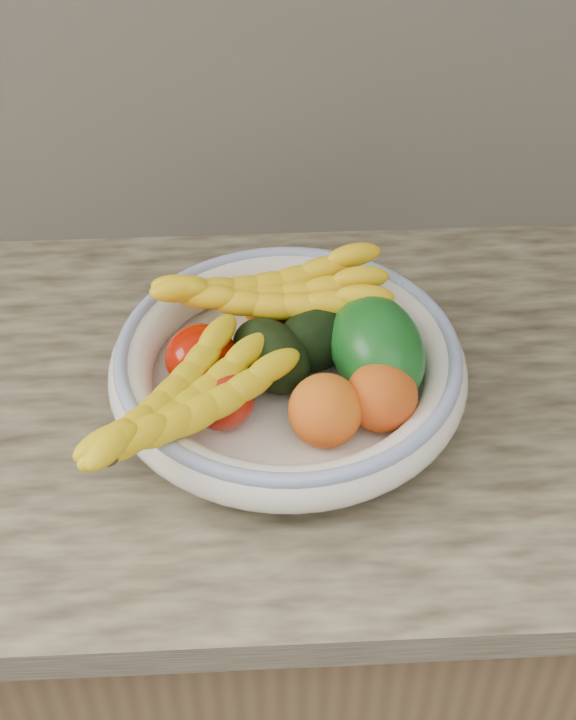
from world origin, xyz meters
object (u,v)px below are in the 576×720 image
(banana_bunch_back, at_px, (270,298))
(banana_bunch_front, at_px, (182,410))
(fruit_bowl, at_px, (288,368))
(green_mango, at_px, (376,349))

(banana_bunch_back, height_order, banana_bunch_front, banana_bunch_back)
(fruit_bowl, height_order, banana_bunch_back, banana_bunch_back)
(fruit_bowl, distance_m, banana_bunch_back, 0.08)
(green_mango, height_order, banana_bunch_back, green_mango)
(fruit_bowl, bearing_deg, green_mango, -2.43)
(banana_bunch_front, bearing_deg, fruit_bowl, -8.42)
(banana_bunch_back, distance_m, banana_bunch_front, 0.19)
(green_mango, relative_size, banana_bunch_front, 0.53)
(fruit_bowl, bearing_deg, banana_bunch_back, 102.60)
(green_mango, distance_m, banana_bunch_front, 0.22)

